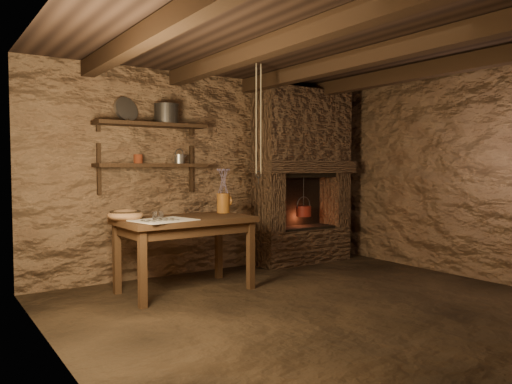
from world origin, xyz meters
TOP-DOWN VIEW (x-y plane):
  - floor at (0.00, 0.00)m, footprint 4.50×4.50m
  - back_wall at (0.00, 2.00)m, footprint 4.50×0.04m
  - left_wall at (-2.25, 0.00)m, footprint 0.04×4.00m
  - right_wall at (2.25, 0.00)m, footprint 0.04×4.00m
  - ceiling at (0.00, 0.00)m, footprint 4.50×4.00m
  - beam_far_left at (-1.50, 0.00)m, footprint 0.14×3.95m
  - beam_mid_left at (-0.50, 0.00)m, footprint 0.14×3.95m
  - beam_mid_right at (0.50, 0.00)m, footprint 0.14×3.95m
  - beam_far_right at (1.50, 0.00)m, footprint 0.14×3.95m
  - shelf_lower at (-0.85, 1.84)m, footprint 1.25×0.30m
  - shelf_upper at (-0.85, 1.84)m, footprint 1.25×0.30m
  - hearth at (1.25, 1.77)m, footprint 1.43×0.51m
  - work_table at (-0.76, 1.21)m, footprint 1.37×0.82m
  - linen_cloth at (-1.06, 1.04)m, footprint 0.63×0.55m
  - pewter_cutlery_row at (-1.06, 1.02)m, footprint 0.49×0.27m
  - drinking_glasses at (-1.04, 1.15)m, footprint 0.18×0.05m
  - stoneware_jug at (-0.17, 1.42)m, footprint 0.16×0.15m
  - wooden_bowl at (-1.34, 1.34)m, footprint 0.39×0.39m
  - iron_stockpot at (-0.67, 1.84)m, footprint 0.31×0.31m
  - tin_pan at (-1.10, 1.94)m, footprint 0.31×0.20m
  - small_kettle at (-0.52, 1.84)m, footprint 0.19×0.17m
  - rusty_tin at (-1.01, 1.84)m, footprint 0.10×0.10m
  - red_pot at (1.23, 1.72)m, footprint 0.25×0.25m
  - hanging_ropes at (0.05, 1.05)m, footprint 0.08×0.08m

SIDE VIEW (x-z plane):
  - floor at x=0.00m, z-range 0.00..0.00m
  - work_table at x=-0.76m, z-range 0.03..0.80m
  - red_pot at x=1.23m, z-range 0.43..0.97m
  - linen_cloth at x=-1.06m, z-range 0.77..0.77m
  - pewter_cutlery_row at x=-1.06m, z-range 0.77..0.79m
  - wooden_bowl at x=-1.34m, z-range 0.75..0.87m
  - drinking_glasses at x=-1.04m, z-range 0.77..0.85m
  - stoneware_jug at x=-0.17m, z-range 0.73..1.24m
  - back_wall at x=0.00m, z-range 0.00..2.40m
  - left_wall at x=-2.25m, z-range 0.00..2.40m
  - right_wall at x=2.25m, z-range 0.00..2.40m
  - hearth at x=1.25m, z-range 0.08..2.38m
  - shelf_lower at x=-0.85m, z-range 1.28..1.32m
  - rusty_tin at x=-1.01m, z-range 1.32..1.42m
  - small_kettle at x=-0.52m, z-range 1.29..1.46m
  - shelf_upper at x=-0.85m, z-range 1.73..1.77m
  - hanging_ropes at x=0.05m, z-range 1.20..2.40m
  - iron_stockpot at x=-0.67m, z-range 1.77..1.97m
  - tin_pan at x=-1.10m, z-range 1.77..2.05m
  - beam_far_left at x=-1.50m, z-range 2.23..2.39m
  - beam_mid_left at x=-0.50m, z-range 2.23..2.39m
  - beam_mid_right at x=0.50m, z-range 2.23..2.39m
  - beam_far_right at x=1.50m, z-range 2.23..2.39m
  - ceiling at x=0.00m, z-range 2.38..2.42m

